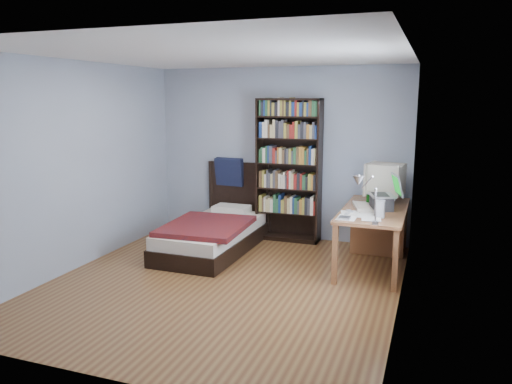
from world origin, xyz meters
TOP-DOWN VIEW (x-y plane):
  - room at (0.03, -0.00)m, footprint 4.20×4.24m
  - desk at (1.51, 1.61)m, footprint 0.75×1.64m
  - crt_monitor at (1.56, 1.65)m, footprint 0.51×0.47m
  - laptop at (1.61, 1.14)m, footprint 0.45×0.43m
  - desk_lamp at (1.49, 0.02)m, footprint 0.22×0.50m
  - keyboard at (1.37, 1.13)m, footprint 0.33×0.54m
  - speaker at (1.61, 0.72)m, footprint 0.10×0.10m
  - soda_can at (1.41, 1.40)m, footprint 0.07×0.07m
  - mouse at (1.49, 1.44)m, footprint 0.06×0.11m
  - phone_silver at (1.25, 0.87)m, footprint 0.09×0.11m
  - phone_grey at (1.24, 0.72)m, footprint 0.05×0.09m
  - external_drive at (1.26, 0.49)m, footprint 0.12×0.12m
  - bookshelf at (0.19, 1.94)m, footprint 0.92×0.30m
  - bed at (-0.63, 1.14)m, footprint 1.07×2.03m

SIDE VIEW (x-z plane):
  - bed at x=-0.63m, z-range -0.32..0.84m
  - desk at x=1.51m, z-range 0.05..0.78m
  - phone_grey at x=1.24m, z-range 0.73..0.75m
  - phone_silver at x=1.25m, z-range 0.73..0.75m
  - external_drive at x=1.26m, z-range 0.73..0.76m
  - keyboard at x=1.37m, z-range 0.72..0.77m
  - mouse at x=1.49m, z-range 0.73..0.77m
  - soda_can at x=1.41m, z-range 0.73..0.86m
  - speaker at x=1.61m, z-range 0.73..0.93m
  - laptop at x=1.61m, z-range 0.63..1.07m
  - crt_monitor at x=1.56m, z-range 0.76..1.27m
  - bookshelf at x=0.19m, z-range 0.00..2.06m
  - desk_lamp at x=1.49m, z-range 0.91..1.50m
  - room at x=0.03m, z-range 0.00..2.50m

